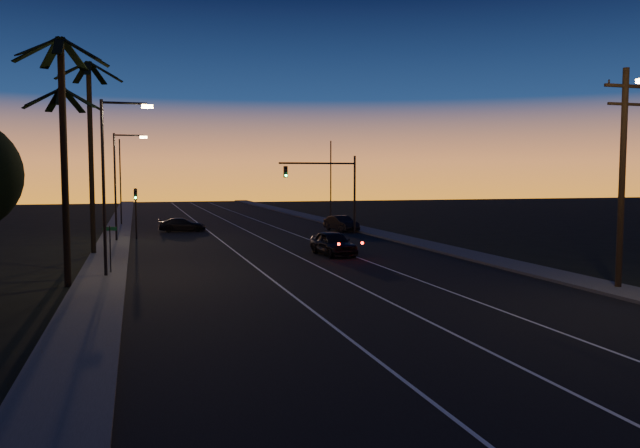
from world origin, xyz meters
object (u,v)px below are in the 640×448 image
object	(u,v)px
lead_car	(333,243)
cross_car	(182,225)
signal_mast	(330,180)
utility_pole	(622,173)
right_car	(341,223)

from	to	relation	value
lead_car	cross_car	xyz separation A→B (m)	(-8.28, 20.42, -0.16)
signal_mast	cross_car	world-z (taller)	signal_mast
signal_mast	lead_car	distance (m)	15.57
utility_pole	signal_mast	distance (m)	30.33
lead_car	right_car	size ratio (longest dim) A/B	1.16
cross_car	right_car	bearing A→B (deg)	-14.44
utility_pole	signal_mast	size ratio (longest dim) A/B	1.41
right_car	signal_mast	bearing A→B (deg)	-129.33
right_car	lead_car	bearing A→B (deg)	-110.09
signal_mast	lead_car	xyz separation A→B (m)	(-4.25, -14.44, -3.98)
right_car	cross_car	size ratio (longest dim) A/B	1.03
signal_mast	lead_car	world-z (taller)	signal_mast
signal_mast	cross_car	distance (m)	14.48
utility_pole	right_car	xyz separation A→B (m)	(-2.60, 32.27, -4.59)
signal_mast	right_car	bearing A→B (deg)	50.67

